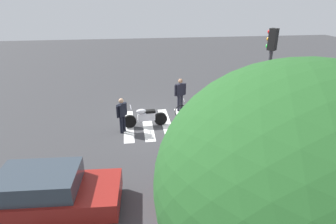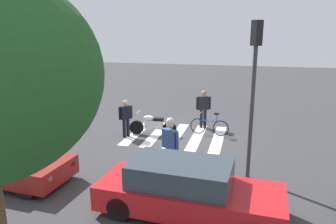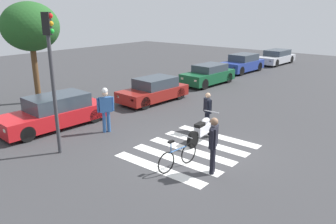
# 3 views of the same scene
# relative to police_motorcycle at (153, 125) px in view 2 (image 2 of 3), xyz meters

# --- Properties ---
(ground_plane) EXTENTS (60.00, 60.00, 0.00)m
(ground_plane) POSITION_rel_police_motorcycle_xyz_m (-1.00, -0.17, -0.45)
(ground_plane) COLOR #38383A
(police_motorcycle) EXTENTS (2.08, 0.62, 1.02)m
(police_motorcycle) POSITION_rel_police_motorcycle_xyz_m (0.00, 0.00, 0.00)
(police_motorcycle) COLOR black
(police_motorcycle) RESTS_ON ground_plane
(leaning_bicycle) EXTENTS (1.71, 0.46, 1.01)m
(leaning_bicycle) POSITION_rel_police_motorcycle_xyz_m (-2.37, -0.64, -0.07)
(leaning_bicycle) COLOR black
(leaning_bicycle) RESTS_ON ground_plane
(officer_on_foot) EXTENTS (0.45, 0.52, 1.61)m
(officer_on_foot) POSITION_rel_police_motorcycle_xyz_m (1.05, 0.50, 0.46)
(officer_on_foot) COLOR black
(officer_on_foot) RESTS_ON ground_plane
(officer_by_motorcycle) EXTENTS (0.65, 0.38, 1.77)m
(officer_by_motorcycle) POSITION_rel_police_motorcycle_xyz_m (-1.95, -1.65, 0.57)
(officer_by_motorcycle) COLOR black
(officer_by_motorcycle) RESTS_ON ground_plane
(pedestrian_bystander) EXTENTS (0.62, 0.41, 1.84)m
(pedestrian_bystander) POSITION_rel_police_motorcycle_xyz_m (-1.64, 3.58, 0.63)
(pedestrian_bystander) COLOR #2D5999
(pedestrian_bystander) RESTS_ON ground_plane
(crosswalk_stripes) EXTENTS (4.05, 3.54, 0.01)m
(crosswalk_stripes) POSITION_rel_police_motorcycle_xyz_m (-1.00, -0.17, -0.45)
(crosswalk_stripes) COLOR silver
(crosswalk_stripes) RESTS_ON ground_plane
(car_red_convertible) EXTENTS (4.59, 1.98, 1.36)m
(car_red_convertible) POSITION_rel_police_motorcycle_xyz_m (-2.60, 5.75, 0.19)
(car_red_convertible) COLOR black
(car_red_convertible) RESTS_ON ground_plane
(car_maroon_wagon) EXTENTS (4.04, 1.94, 1.28)m
(car_maroon_wagon) POSITION_rel_police_motorcycle_xyz_m (3.11, 5.24, 0.16)
(car_maroon_wagon) COLOR black
(car_maroon_wagon) RESTS_ON ground_plane
(traffic_light_pole) EXTENTS (0.34, 0.35, 4.72)m
(traffic_light_pole) POSITION_rel_police_motorcycle_xyz_m (-4.04, 3.25, 2.68)
(traffic_light_pole) COLOR #38383D
(traffic_light_pole) RESTS_ON ground_plane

